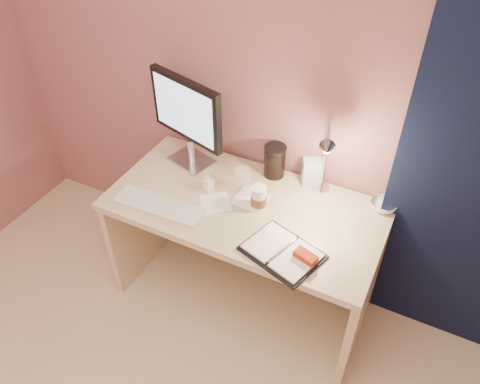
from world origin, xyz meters
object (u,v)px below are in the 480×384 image
at_px(keyboard, 159,206).
at_px(lotion_bottle, 209,182).
at_px(monitor, 188,115).
at_px(clear_cup, 243,181).
at_px(desk_lamp, 313,159).
at_px(desk, 251,227).
at_px(bowl, 383,205).
at_px(coffee_cup, 259,198).
at_px(dark_jar, 275,162).
at_px(planner, 284,252).
at_px(product_box, 312,172).

relative_size(keyboard, lotion_bottle, 4.71).
xyz_separation_m(monitor, lotion_bottle, (0.21, -0.17, -0.26)).
bearing_deg(clear_cup, monitor, 164.03).
bearing_deg(desk_lamp, clear_cup, -178.13).
relative_size(desk, bowl, 10.39).
bearing_deg(coffee_cup, desk_lamp, 40.59).
relative_size(lotion_bottle, dark_jar, 0.61).
bearing_deg(dark_jar, clear_cup, -112.18).
bearing_deg(dark_jar, desk, -98.46).
relative_size(keyboard, coffee_cup, 3.60).
height_order(coffee_cup, lotion_bottle, coffee_cup).
relative_size(keyboard, dark_jar, 2.89).
xyz_separation_m(lotion_bottle, desk_lamp, (0.49, 0.16, 0.21)).
relative_size(monitor, clear_cup, 3.55).
bearing_deg(keyboard, coffee_cup, 24.23).
height_order(planner, dark_jar, dark_jar).
xyz_separation_m(dark_jar, desk_lamp, (0.24, -0.11, 0.18)).
distance_m(desk, bowl, 0.71).
height_order(dark_jar, product_box, dark_jar).
distance_m(planner, product_box, 0.54).
distance_m(monitor, desk_lamp, 0.70).
distance_m(planner, desk_lamp, 0.48).
bearing_deg(dark_jar, planner, -62.10).
relative_size(coffee_cup, desk_lamp, 0.32).
relative_size(planner, desk_lamp, 0.96).
bearing_deg(bowl, product_box, 175.94).
height_order(desk, planner, planner).
distance_m(coffee_cup, clear_cup, 0.14).
xyz_separation_m(monitor, keyboard, (0.05, -0.40, -0.30)).
distance_m(monitor, planner, 0.89).
height_order(clear_cup, lotion_bottle, clear_cup).
distance_m(planner, dark_jar, 0.59).
xyz_separation_m(coffee_cup, lotion_bottle, (-0.29, 0.01, -0.01)).
bearing_deg(keyboard, desk_lamp, 29.19).
height_order(clear_cup, product_box, product_box).
relative_size(lotion_bottle, product_box, 0.68).
bearing_deg(clear_cup, product_box, 38.35).
xyz_separation_m(lotion_bottle, dark_jar, (0.25, 0.27, 0.03)).
bearing_deg(product_box, monitor, 165.63).
bearing_deg(lotion_bottle, product_box, 32.46).
relative_size(monitor, dark_jar, 3.16).
distance_m(monitor, clear_cup, 0.46).
height_order(monitor, planner, monitor).
relative_size(planner, bowl, 2.95).
bearing_deg(desk_lamp, product_box, 89.73).
relative_size(monitor, coffee_cup, 3.95).
bearing_deg(desk, bowl, 18.27).
height_order(monitor, desk_lamp, monitor).
bearing_deg(keyboard, monitor, 94.87).
relative_size(clear_cup, bowl, 1.08).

